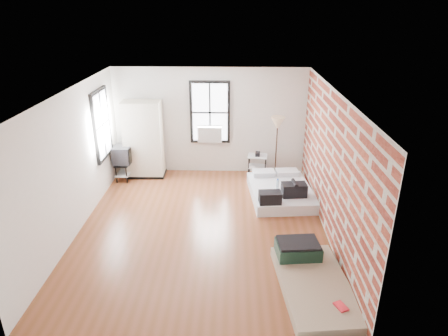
{
  "coord_description": "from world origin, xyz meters",
  "views": [
    {
      "loc": [
        0.62,
        -7.09,
        4.32
      ],
      "look_at": [
        0.43,
        0.3,
        1.21
      ],
      "focal_mm": 32.0,
      "sensor_mm": 36.0,
      "label": 1
    }
  ],
  "objects_px": {
    "mattress_main": "(281,191)",
    "mattress_bare": "(311,276)",
    "side_table": "(257,160)",
    "tv_stand": "(123,156)",
    "floor_lamp": "(277,126)",
    "wardrobe": "(144,140)"
  },
  "relations": [
    {
      "from": "mattress_main",
      "to": "mattress_bare",
      "type": "xyz_separation_m",
      "value": [
        0.16,
        -3.12,
        -0.03
      ]
    },
    {
      "from": "mattress_main",
      "to": "wardrobe",
      "type": "distance_m",
      "value": 3.76
    },
    {
      "from": "mattress_main",
      "to": "side_table",
      "type": "bearing_deg",
      "value": 105.61
    },
    {
      "from": "mattress_main",
      "to": "tv_stand",
      "type": "relative_size",
      "value": 2.21
    },
    {
      "from": "wardrobe",
      "to": "mattress_main",
      "type": "bearing_deg",
      "value": -20.22
    },
    {
      "from": "mattress_bare",
      "to": "floor_lamp",
      "type": "height_order",
      "value": "floor_lamp"
    },
    {
      "from": "wardrobe",
      "to": "side_table",
      "type": "distance_m",
      "value": 3.02
    },
    {
      "from": "side_table",
      "to": "floor_lamp",
      "type": "bearing_deg",
      "value": -8.44
    },
    {
      "from": "mattress_bare",
      "to": "wardrobe",
      "type": "xyz_separation_m",
      "value": [
        -3.62,
        4.35,
        0.87
      ]
    },
    {
      "from": "mattress_bare",
      "to": "tv_stand",
      "type": "distance_m",
      "value": 5.84
    },
    {
      "from": "mattress_bare",
      "to": "side_table",
      "type": "height_order",
      "value": "side_table"
    },
    {
      "from": "side_table",
      "to": "tv_stand",
      "type": "relative_size",
      "value": 0.72
    },
    {
      "from": "wardrobe",
      "to": "mattress_bare",
      "type": "bearing_deg",
      "value": -50.89
    },
    {
      "from": "wardrobe",
      "to": "tv_stand",
      "type": "distance_m",
      "value": 0.66
    },
    {
      "from": "mattress_main",
      "to": "floor_lamp",
      "type": "relative_size",
      "value": 1.24
    },
    {
      "from": "side_table",
      "to": "floor_lamp",
      "type": "xyz_separation_m",
      "value": [
        0.47,
        -0.07,
        0.95
      ]
    },
    {
      "from": "mattress_bare",
      "to": "tv_stand",
      "type": "bearing_deg",
      "value": 129.54
    },
    {
      "from": "floor_lamp",
      "to": "mattress_bare",
      "type": "bearing_deg",
      "value": -87.6
    },
    {
      "from": "side_table",
      "to": "tv_stand",
      "type": "height_order",
      "value": "tv_stand"
    },
    {
      "from": "mattress_bare",
      "to": "wardrobe",
      "type": "distance_m",
      "value": 5.72
    },
    {
      "from": "mattress_bare",
      "to": "floor_lamp",
      "type": "distance_m",
      "value": 4.53
    },
    {
      "from": "wardrobe",
      "to": "tv_stand",
      "type": "bearing_deg",
      "value": -154.16
    }
  ]
}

